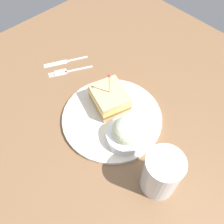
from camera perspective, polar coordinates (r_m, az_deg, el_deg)
name	(u,v)px	position (r cm, az deg, el deg)	size (l,w,h in cm)	color
ground_plane	(112,121)	(63.79, 0.00, -2.07)	(102.04, 102.04, 2.00)	brown
plate	(112,118)	(62.51, 0.00, -1.32)	(25.29, 25.29, 1.05)	silver
sandwich_half_center	(110,98)	(62.27, -0.58, 3.19)	(11.08, 10.14, 11.19)	tan
coleslaw_bowl	(127,133)	(56.73, 3.40, -4.86)	(9.57, 9.57, 6.89)	white
drink_glass	(161,175)	(51.82, 11.27, -14.06)	(7.69, 7.69, 11.25)	silver
fork	(65,72)	(74.36, -10.80, 9.16)	(6.91, 12.30, 0.35)	silver
knife	(63,62)	(77.45, -11.28, 11.36)	(6.67, 12.65, 0.35)	silver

